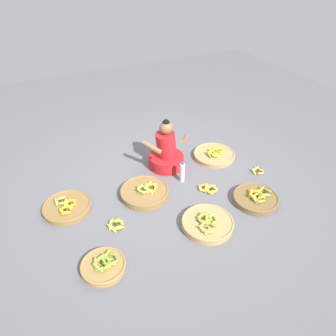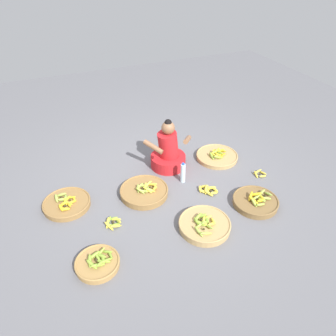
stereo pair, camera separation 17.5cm
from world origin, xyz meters
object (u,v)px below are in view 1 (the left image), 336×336
banana_basket_mid_right (104,266)px  loose_bananas_back_left (258,171)px  banana_basket_back_center (256,198)px  water_bottle (182,172)px  banana_basket_front_center (214,155)px  loose_bananas_near_vendor (208,189)px  banana_basket_front_right (207,223)px  loose_bananas_mid_left (116,225)px  vendor_woman_front (166,152)px  banana_basket_front_left (145,192)px  banana_basket_back_right (67,207)px

banana_basket_mid_right → loose_bananas_back_left: bearing=14.2°
banana_basket_back_center → water_bottle: size_ratio=1.86×
banana_basket_front_center → water_bottle: (-0.74, -0.32, 0.11)m
banana_basket_mid_right → loose_bananas_near_vendor: 1.76m
banana_basket_front_right → water_bottle: size_ratio=1.97×
loose_bananas_near_vendor → water_bottle: bearing=122.6°
banana_basket_front_right → loose_bananas_mid_left: 1.09m
banana_basket_back_center → vendor_woman_front: bearing=119.2°
vendor_woman_front → loose_bananas_mid_left: (-1.09, -0.85, -0.22)m
vendor_woman_front → banana_basket_front_left: bearing=-138.9°
banana_basket_front_left → loose_bananas_near_vendor: banana_basket_front_left is taller
banana_basket_front_center → water_bottle: bearing=-156.8°
banana_basket_front_right → loose_bananas_near_vendor: 0.68m
banana_basket_back_right → loose_bananas_near_vendor: bearing=-14.3°
banana_basket_mid_right → banana_basket_back_center: bearing=4.0°
banana_basket_mid_right → water_bottle: size_ratio=1.50×
loose_bananas_back_left → water_bottle: 1.14m
vendor_woman_front → loose_bananas_mid_left: 1.40m
loose_bananas_mid_left → banana_basket_front_center: bearing=21.7°
banana_basket_mid_right → water_bottle: water_bottle is taller
water_bottle → banana_basket_front_left: bearing=-174.6°
banana_basket_back_center → banana_basket_front_center: bearing=85.5°
loose_bananas_mid_left → loose_bananas_near_vendor: bearing=3.7°
banana_basket_back_center → water_bottle: (-0.65, 0.80, 0.10)m
vendor_woman_front → loose_bananas_near_vendor: 0.84m
banana_basket_mid_right → loose_bananas_near_vendor: bearing=20.4°
water_bottle → loose_bananas_mid_left: bearing=-159.3°
loose_bananas_mid_left → loose_bananas_near_vendor: loose_bananas_near_vendor is taller
banana_basket_front_center → loose_bananas_back_left: size_ratio=3.80×
loose_bananas_near_vendor → water_bottle: (-0.22, 0.34, 0.12)m
vendor_woman_front → banana_basket_back_center: 1.43m
banana_basket_back_center → loose_bananas_near_vendor: banana_basket_back_center is taller
banana_basket_back_center → banana_basket_back_right: size_ratio=0.97×
banana_basket_front_left → banana_basket_mid_right: banana_basket_front_left is taller
banana_basket_back_center → banana_basket_back_right: banana_basket_back_center is taller
banana_basket_back_right → loose_bananas_back_left: 2.70m
banana_basket_back_center → loose_bananas_mid_left: bearing=167.9°
loose_bananas_back_left → banana_basket_back_center: bearing=-131.5°
banana_basket_front_right → banana_basket_mid_right: size_ratio=1.31×
loose_bananas_mid_left → water_bottle: water_bottle is taller
banana_basket_back_right → banana_basket_front_left: size_ratio=0.94×
banana_basket_front_right → banana_basket_front_left: size_ratio=0.96×
banana_basket_front_left → banana_basket_front_center: bearing=15.6°
banana_basket_back_right → water_bottle: size_ratio=1.92×
banana_basket_back_center → banana_basket_front_center: banana_basket_back_center is taller
banana_basket_front_center → banana_basket_back_center: bearing=-94.5°
banana_basket_mid_right → banana_basket_back_right: bearing=98.1°
vendor_woman_front → water_bottle: 0.44m
banana_basket_front_center → loose_bananas_back_left: bearing=-61.1°
banana_basket_front_left → loose_bananas_back_left: banana_basket_front_left is taller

